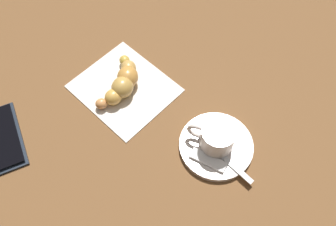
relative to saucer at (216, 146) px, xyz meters
name	(u,v)px	position (x,y,z in m)	size (l,w,h in m)	color
ground_plane	(167,121)	(-0.10, -0.02, -0.01)	(1.80, 1.80, 0.00)	brown
saucer	(216,146)	(0.00, 0.00, 0.00)	(0.13, 0.13, 0.01)	silver
espresso_cup	(216,138)	(0.00, 0.00, 0.03)	(0.08, 0.06, 0.05)	silver
teaspoon	(216,150)	(0.01, -0.01, 0.01)	(0.12, 0.02, 0.01)	silver
sugar_packet	(208,160)	(0.01, -0.03, 0.01)	(0.06, 0.02, 0.01)	white
napkin	(124,88)	(-0.21, -0.03, 0.00)	(0.18, 0.16, 0.00)	silver
croissant	(123,82)	(-0.21, -0.03, 0.02)	(0.09, 0.12, 0.04)	#CE894E
cell_phone	(2,138)	(-0.28, -0.26, 0.00)	(0.15, 0.11, 0.01)	#1B232E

